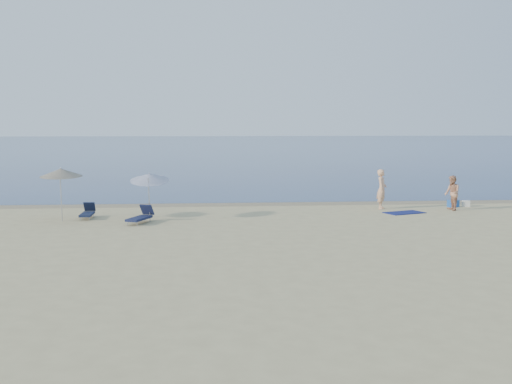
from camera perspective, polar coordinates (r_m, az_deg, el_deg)
ground at (r=14.90m, az=17.82°, el=-10.43°), size 160.00×160.00×0.00m
sea at (r=113.36m, az=-1.98°, el=4.11°), size 240.00×160.00×0.01m
wet_sand_strip at (r=33.29m, az=4.92°, el=-1.02°), size 240.00×1.60×0.00m
person_left at (r=31.66m, az=11.11°, el=0.26°), size 0.70×0.83×1.93m
person_right at (r=31.93m, az=17.04°, el=-0.08°), size 0.64×0.82×1.67m
beach_towel at (r=30.51m, az=13.05°, el=-1.80°), size 2.05×1.59×0.03m
white_bag at (r=33.65m, az=18.17°, el=-0.98°), size 0.40×0.36×0.30m
blue_cooler at (r=33.27m, az=17.12°, el=-0.98°), size 0.57×0.46×0.35m
umbrella_near at (r=27.81m, az=-9.45°, el=1.31°), size 1.72×1.75×2.21m
umbrella_far at (r=28.29m, az=-16.95°, el=1.66°), size 1.84×1.85×2.35m
lounger_left at (r=29.05m, az=-14.75°, el=-1.80°), size 0.49×1.49×0.66m
lounger_right at (r=27.17m, az=-10.23°, el=-2.19°), size 1.11×1.72×0.72m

